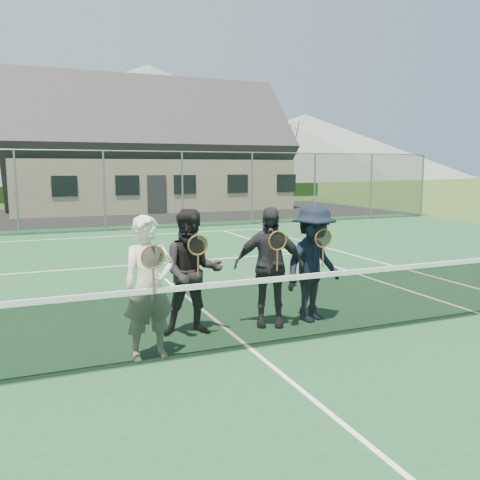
{
  "coord_description": "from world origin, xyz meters",
  "views": [
    {
      "loc": [
        -2.58,
        -5.87,
        2.4
      ],
      "look_at": [
        0.47,
        1.5,
        1.25
      ],
      "focal_mm": 38.0,
      "sensor_mm": 36.0,
      "label": 1
    }
  ],
  "objects_px": {
    "tennis_net": "(250,311)",
    "player_a": "(149,288)",
    "player_b": "(192,272)",
    "player_d": "(313,264)",
    "player_c": "(269,267)",
    "clubhouse": "(148,140)"
  },
  "relations": [
    {
      "from": "player_b",
      "to": "player_a",
      "type": "bearing_deg",
      "value": -138.52
    },
    {
      "from": "player_d",
      "to": "player_c",
      "type": "bearing_deg",
      "value": 176.08
    },
    {
      "from": "player_a",
      "to": "player_c",
      "type": "height_order",
      "value": "same"
    },
    {
      "from": "player_b",
      "to": "player_c",
      "type": "distance_m",
      "value": 1.19
    },
    {
      "from": "player_a",
      "to": "player_b",
      "type": "relative_size",
      "value": 1.0
    },
    {
      "from": "clubhouse",
      "to": "player_d",
      "type": "xyz_separation_m",
      "value": [
        -2.59,
        -23.19,
        -3.07
      ]
    },
    {
      "from": "tennis_net",
      "to": "player_b",
      "type": "relative_size",
      "value": 6.49
    },
    {
      "from": "tennis_net",
      "to": "player_a",
      "type": "height_order",
      "value": "player_a"
    },
    {
      "from": "player_a",
      "to": "player_d",
      "type": "distance_m",
      "value": 2.76
    },
    {
      "from": "player_b",
      "to": "player_c",
      "type": "bearing_deg",
      "value": -2.04
    },
    {
      "from": "player_b",
      "to": "player_d",
      "type": "distance_m",
      "value": 1.92
    },
    {
      "from": "clubhouse",
      "to": "player_c",
      "type": "xyz_separation_m",
      "value": [
        -3.32,
        -23.14,
        -3.07
      ]
    },
    {
      "from": "player_d",
      "to": "tennis_net",
      "type": "bearing_deg",
      "value": -150.3
    },
    {
      "from": "tennis_net",
      "to": "player_c",
      "type": "xyz_separation_m",
      "value": [
        0.68,
        0.86,
        0.38
      ]
    },
    {
      "from": "clubhouse",
      "to": "player_d",
      "type": "bearing_deg",
      "value": -96.36
    },
    {
      "from": "clubhouse",
      "to": "player_a",
      "type": "distance_m",
      "value": 24.55
    },
    {
      "from": "player_a",
      "to": "tennis_net",
      "type": "bearing_deg",
      "value": -9.62
    },
    {
      "from": "player_a",
      "to": "clubhouse",
      "type": "bearing_deg",
      "value": 77.48
    },
    {
      "from": "player_b",
      "to": "clubhouse",
      "type": "bearing_deg",
      "value": 78.96
    },
    {
      "from": "player_d",
      "to": "player_b",
      "type": "bearing_deg",
      "value": 177.24
    },
    {
      "from": "player_c",
      "to": "player_d",
      "type": "xyz_separation_m",
      "value": [
        0.73,
        -0.05,
        -0.0
      ]
    },
    {
      "from": "player_a",
      "to": "player_d",
      "type": "bearing_deg",
      "value": 12.36
    }
  ]
}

